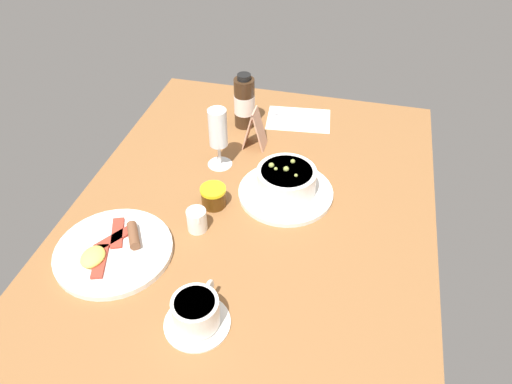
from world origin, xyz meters
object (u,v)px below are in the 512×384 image
object	(u,v)px
creamer_jug	(197,220)
jam_jar	(213,196)
menu_card	(255,128)
cutlery_setting	(297,119)
coffee_cup	(196,313)
sauce_bottle_brown	(244,102)
wine_glass	(218,131)
porridge_bowl	(286,184)
breakfast_plate	(113,251)

from	to	relation	value
creamer_jug	jam_jar	xyz separation A→B (cm)	(8.63, -1.11, -0.20)
jam_jar	menu_card	world-z (taller)	menu_card
cutlery_setting	coffee_cup	size ratio (longest dim) A/B	1.48
menu_card	cutlery_setting	bearing A→B (deg)	-29.57
creamer_jug	sauce_bottle_brown	xyz separation A→B (cm)	(43.74, 0.58, 4.66)
coffee_cup	wine_glass	size ratio (longest dim) A/B	0.82
coffee_cup	jam_jar	size ratio (longest dim) A/B	2.21
porridge_bowl	wine_glass	size ratio (longest dim) A/B	1.40
cutlery_setting	breakfast_plate	bearing A→B (deg)	154.94
jam_jar	cutlery_setting	bearing A→B (deg)	-16.90
cutlery_setting	creamer_jug	xyz separation A→B (cm)	(-50.26, 13.76, 2.53)
porridge_bowl	breakfast_plate	world-z (taller)	porridge_bowl
coffee_cup	wine_glass	bearing A→B (deg)	12.03
cutlery_setting	wine_glass	bearing A→B (deg)	148.97
sauce_bottle_brown	porridge_bowl	bearing A→B (deg)	-147.48
wine_glass	menu_card	size ratio (longest dim) A/B	1.45
coffee_cup	jam_jar	distance (cm)	32.85
porridge_bowl	jam_jar	distance (cm)	17.60
wine_glass	jam_jar	distance (cm)	17.47
cutlery_setting	coffee_cup	world-z (taller)	coffee_cup
porridge_bowl	sauce_bottle_brown	size ratio (longest dim) A/B	1.43
wine_glass	sauce_bottle_brown	distance (cm)	20.08
cutlery_setting	coffee_cup	bearing A→B (deg)	175.55
porridge_bowl	sauce_bottle_brown	distance (cm)	32.83
creamer_jug	menu_card	bearing A→B (deg)	-7.80
wine_glass	creamer_jug	bearing A→B (deg)	-175.03
sauce_bottle_brown	menu_card	world-z (taller)	sauce_bottle_brown
wine_glass	breakfast_plate	xyz separation A→B (cm)	(-35.28, 12.96, -9.47)
breakfast_plate	creamer_jug	bearing A→B (deg)	-52.97
creamer_jug	porridge_bowl	bearing A→B (deg)	-46.17
cutlery_setting	jam_jar	world-z (taller)	jam_jar
breakfast_plate	menu_card	xyz separation A→B (cm)	(45.64, -19.74, 4.70)
creamer_jug	breakfast_plate	distance (cm)	18.94
jam_jar	breakfast_plate	bearing A→B (deg)	141.04
coffee_cup	sauce_bottle_brown	distance (cm)	67.89
wine_glass	jam_jar	size ratio (longest dim) A/B	2.71
wine_glass	sauce_bottle_brown	xyz separation A→B (cm)	(19.80, -1.50, -2.94)
menu_card	sauce_bottle_brown	bearing A→B (deg)	29.17
breakfast_plate	cutlery_setting	bearing A→B (deg)	-25.06
coffee_cup	sauce_bottle_brown	world-z (taller)	sauce_bottle_brown
breakfast_plate	coffee_cup	bearing A→B (deg)	-117.73
coffee_cup	jam_jar	xyz separation A→B (cm)	(32.10, 6.92, -0.70)
cutlery_setting	menu_card	distance (cm)	19.13
coffee_cup	wine_glass	distance (cm)	48.99
sauce_bottle_brown	menu_card	xyz separation A→B (cm)	(-9.45, -5.27, -1.82)
porridge_bowl	menu_card	world-z (taller)	menu_card
creamer_jug	wine_glass	size ratio (longest dim) A/B	0.36
sauce_bottle_brown	breakfast_plate	world-z (taller)	sauce_bottle_brown
menu_card	wine_glass	bearing A→B (deg)	146.80
coffee_cup	creamer_jug	xyz separation A→B (cm)	(23.47, 8.02, -0.49)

